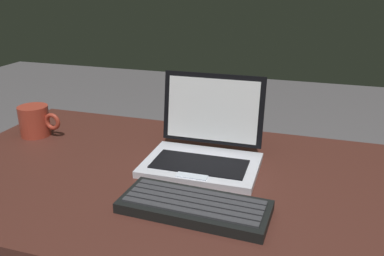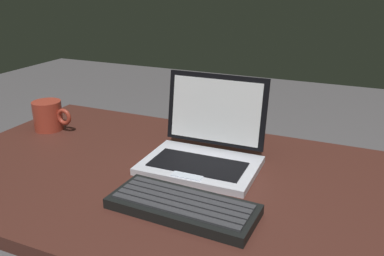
% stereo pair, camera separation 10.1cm
% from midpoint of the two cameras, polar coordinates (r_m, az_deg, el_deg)
% --- Properties ---
extents(desk, '(1.46, 0.72, 0.71)m').
position_cam_midpoint_polar(desk, '(1.01, 0.80, -12.39)').
color(desk, '#4A241D').
rests_on(desk, ground).
extents(laptop_front, '(0.29, 0.24, 0.22)m').
position_cam_midpoint_polar(laptop_front, '(1.03, -0.98, -2.85)').
color(laptop_front, silver).
rests_on(laptop_front, desk).
extents(external_keyboard, '(0.32, 0.14, 0.03)m').
position_cam_midpoint_polar(external_keyboard, '(0.84, -3.16, -11.18)').
color(external_keyboard, black).
rests_on(external_keyboard, desk).
extents(coffee_mug, '(0.14, 0.09, 0.09)m').
position_cam_midpoint_polar(coffee_mug, '(1.32, -23.56, 0.90)').
color(coffee_mug, '#A93929').
rests_on(coffee_mug, desk).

